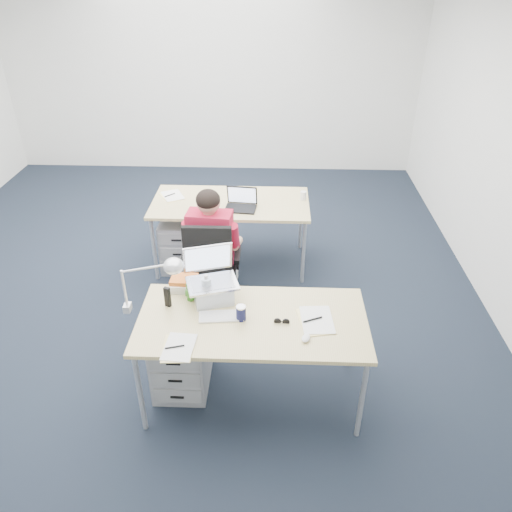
# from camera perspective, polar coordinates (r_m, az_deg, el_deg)

# --- Properties ---
(floor) EXTENTS (7.00, 7.00, 0.00)m
(floor) POSITION_cam_1_polar(r_m,az_deg,el_deg) (4.97, -9.27, -4.89)
(floor) COLOR black
(floor) RESTS_ON ground
(room) EXTENTS (6.02, 7.02, 2.80)m
(room) POSITION_cam_1_polar(r_m,az_deg,el_deg) (4.20, -11.30, 14.30)
(room) COLOR silver
(room) RESTS_ON ground
(desk_near) EXTENTS (1.60, 0.80, 0.73)m
(desk_near) POSITION_cam_1_polar(r_m,az_deg,el_deg) (3.52, -0.43, -7.84)
(desk_near) COLOR tan
(desk_near) RESTS_ON ground
(desk_far) EXTENTS (1.60, 0.80, 0.73)m
(desk_far) POSITION_cam_1_polar(r_m,az_deg,el_deg) (5.15, -2.93, 5.75)
(desk_far) COLOR tan
(desk_far) RESTS_ON ground
(office_chair) EXTENTS (0.64, 0.64, 1.00)m
(office_chair) POSITION_cam_1_polar(r_m,az_deg,el_deg) (4.60, -4.98, -3.51)
(office_chair) COLOR black
(office_chair) RESTS_ON ground
(seated_person) EXTENTS (0.40, 0.70, 1.22)m
(seated_person) POSITION_cam_1_polar(r_m,az_deg,el_deg) (4.57, -4.79, 1.08)
(seated_person) COLOR red
(seated_person) RESTS_ON ground
(drawer_pedestal_near) EXTENTS (0.40, 0.50, 0.55)m
(drawer_pedestal_near) POSITION_cam_1_polar(r_m,az_deg,el_deg) (3.92, -8.51, -11.30)
(drawer_pedestal_near) COLOR #A1A3A7
(drawer_pedestal_near) RESTS_ON ground
(drawer_pedestal_far) EXTENTS (0.40, 0.50, 0.55)m
(drawer_pedestal_far) POSITION_cam_1_polar(r_m,az_deg,el_deg) (5.35, -8.46, 1.56)
(drawer_pedestal_far) COLOR #A1A3A7
(drawer_pedestal_far) RESTS_ON ground
(silver_laptop) EXTENTS (0.43, 0.38, 0.38)m
(silver_laptop) POSITION_cam_1_polar(r_m,az_deg,el_deg) (3.58, -5.07, -2.48)
(silver_laptop) COLOR silver
(silver_laptop) RESTS_ON desk_near
(wireless_keyboard) EXTENTS (0.32, 0.16, 0.02)m
(wireless_keyboard) POSITION_cam_1_polar(r_m,az_deg,el_deg) (3.51, -3.98, -6.88)
(wireless_keyboard) COLOR white
(wireless_keyboard) RESTS_ON desk_near
(computer_mouse) EXTENTS (0.08, 0.10, 0.03)m
(computer_mouse) POSITION_cam_1_polar(r_m,az_deg,el_deg) (3.33, 5.71, -9.33)
(computer_mouse) COLOR white
(computer_mouse) RESTS_ON desk_near
(headphones) EXTENTS (0.28, 0.24, 0.04)m
(headphones) POSITION_cam_1_polar(r_m,az_deg,el_deg) (3.66, -5.16, -4.88)
(headphones) COLOR black
(headphones) RESTS_ON desk_near
(can_koozie) EXTENTS (0.07, 0.07, 0.11)m
(can_koozie) POSITION_cam_1_polar(r_m,az_deg,el_deg) (3.46, -1.73, -6.51)
(can_koozie) COLOR #151741
(can_koozie) RESTS_ON desk_near
(water_bottle) EXTENTS (0.08, 0.08, 0.23)m
(water_bottle) POSITION_cam_1_polar(r_m,az_deg,el_deg) (3.61, -5.65, -3.71)
(water_bottle) COLOR silver
(water_bottle) RESTS_ON desk_near
(bear_figurine) EXTENTS (0.08, 0.07, 0.14)m
(bear_figurine) POSITION_cam_1_polar(r_m,az_deg,el_deg) (3.66, -7.55, -4.08)
(bear_figurine) COLOR #23721E
(bear_figurine) RESTS_ON desk_near
(book_stack) EXTENTS (0.22, 0.17, 0.10)m
(book_stack) POSITION_cam_1_polar(r_m,az_deg,el_deg) (3.80, -8.14, -3.11)
(book_stack) COLOR silver
(book_stack) RESTS_ON desk_near
(cordless_phone) EXTENTS (0.05, 0.04, 0.16)m
(cordless_phone) POSITION_cam_1_polar(r_m,az_deg,el_deg) (3.62, -10.09, -4.62)
(cordless_phone) COLOR black
(cordless_phone) RESTS_ON desk_near
(papers_left) EXTENTS (0.19, 0.27, 0.01)m
(papers_left) POSITION_cam_1_polar(r_m,az_deg,el_deg) (3.30, -8.96, -10.35)
(papers_left) COLOR #F6E18E
(papers_left) RESTS_ON desk_near
(papers_right) EXTENTS (0.25, 0.33, 0.01)m
(papers_right) POSITION_cam_1_polar(r_m,az_deg,el_deg) (3.49, 6.82, -7.36)
(papers_right) COLOR #F6E18E
(papers_right) RESTS_ON desk_near
(sunglasses) EXTENTS (0.11, 0.06, 0.03)m
(sunglasses) POSITION_cam_1_polar(r_m,az_deg,el_deg) (3.45, 2.96, -7.50)
(sunglasses) COLOR black
(sunglasses) RESTS_ON desk_near
(desk_lamp) EXTENTS (0.43, 0.30, 0.46)m
(desk_lamp) POSITION_cam_1_polar(r_m,az_deg,el_deg) (3.51, -12.74, -3.20)
(desk_lamp) COLOR silver
(desk_lamp) RESTS_ON desk_near
(dark_laptop) EXTENTS (0.33, 0.32, 0.22)m
(dark_laptop) POSITION_cam_1_polar(r_m,az_deg,el_deg) (4.92, -1.80, 6.51)
(dark_laptop) COLOR black
(dark_laptop) RESTS_ON desk_far
(far_cup) EXTENTS (0.06, 0.06, 0.09)m
(far_cup) POSITION_cam_1_polar(r_m,az_deg,el_deg) (5.17, 5.42, 6.89)
(far_cup) COLOR white
(far_cup) RESTS_ON desk_far
(far_papers) EXTENTS (0.30, 0.33, 0.01)m
(far_papers) POSITION_cam_1_polar(r_m,az_deg,el_deg) (5.31, -9.62, 6.78)
(far_papers) COLOR white
(far_papers) RESTS_ON desk_far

